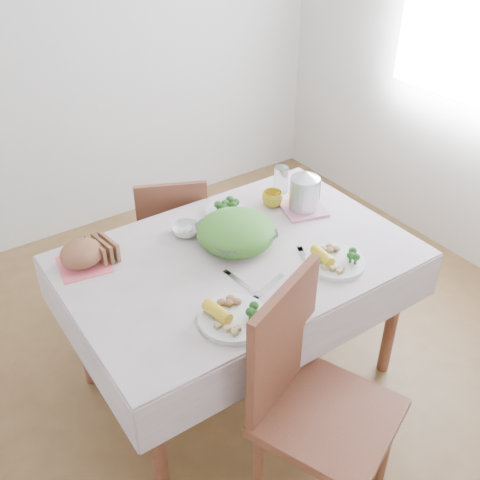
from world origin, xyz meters
TOP-DOWN VIEW (x-y plane):
  - floor at (0.00, 0.00)m, footprint 3.60×3.60m
  - back_wall at (0.00, 1.80)m, footprint 3.60×0.00m
  - dining_table at (0.00, 0.00)m, footprint 1.40×0.90m
  - tablecloth at (0.00, 0.00)m, footprint 1.50×1.00m
  - chair_near at (-0.10, -0.73)m, footprint 0.60×0.60m
  - chair_far at (0.05, 0.74)m, footprint 0.51×0.51m
  - salad_bowl at (0.04, 0.07)m, footprint 0.35×0.35m
  - dinner_plate_left at (-0.26, -0.34)m, footprint 0.32×0.32m
  - dinner_plate_right at (0.30, -0.29)m, footprint 0.35×0.35m
  - broccoli_plate at (0.14, 0.32)m, footprint 0.27×0.27m
  - napkin at (-0.59, 0.31)m, footprint 0.24×0.24m
  - bread_loaf at (-0.59, 0.31)m, footprint 0.24×0.24m
  - fruit_bowl at (-0.11, 0.27)m, footprint 0.14×0.14m
  - yellow_mug at (0.37, 0.25)m, footprint 0.12×0.12m
  - glass_tumbler at (0.50, 0.34)m, footprint 0.10×0.10m
  - pink_tray at (0.47, 0.13)m, footprint 0.25×0.25m
  - electric_kettle at (0.47, 0.13)m, footprint 0.16×0.16m
  - fork_left at (-0.11, -0.16)m, footprint 0.04×0.18m
  - fork_right at (0.21, -0.20)m, footprint 0.10×0.18m
  - knife at (-0.03, -0.26)m, footprint 0.21×0.09m

SIDE VIEW (x-z plane):
  - floor at x=0.00m, z-range 0.00..0.00m
  - dining_table at x=0.00m, z-range 0.00..0.75m
  - chair_near at x=-0.10m, z-range -0.05..0.98m
  - chair_far at x=0.05m, z-range 0.04..0.89m
  - tablecloth at x=0.00m, z-range 0.75..0.76m
  - napkin at x=-0.59m, z-range 0.76..0.77m
  - fork_left at x=-0.11m, z-range 0.76..0.77m
  - fork_right at x=0.21m, z-range 0.76..0.77m
  - knife at x=-0.03m, z-range 0.76..0.77m
  - pink_tray at x=0.47m, z-range 0.76..0.78m
  - broccoli_plate at x=0.14m, z-range 0.76..0.78m
  - dinner_plate_left at x=-0.26m, z-range 0.76..0.78m
  - dinner_plate_right at x=0.30m, z-range 0.76..0.78m
  - fruit_bowl at x=-0.11m, z-range 0.76..0.81m
  - yellow_mug at x=0.37m, z-range 0.76..0.84m
  - salad_bowl at x=0.04m, z-range 0.76..0.84m
  - bread_loaf at x=-0.59m, z-range 0.76..0.88m
  - glass_tumbler at x=0.50m, z-range 0.76..0.90m
  - electric_kettle at x=0.47m, z-range 0.78..0.98m
  - back_wall at x=0.00m, z-range -0.45..3.15m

